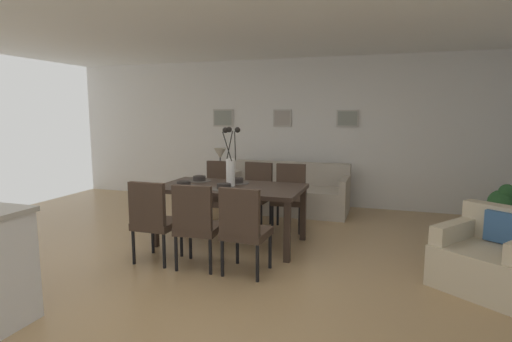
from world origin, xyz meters
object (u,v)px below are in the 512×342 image
(dining_chair_mid_left, at_px, (244,226))
(side_table, at_px, (221,191))
(bowl_near_right, at_px, (199,178))
(dining_chair_far_right, at_px, (256,191))
(bowl_near_left, at_px, (184,183))
(bowl_far_right, at_px, (237,180))
(bowl_far_left, at_px, (224,186))
(framed_picture_center, at_px, (282,118))
(dining_chair_near_right, at_px, (218,189))
(dining_chair_near_left, at_px, (153,218))
(dining_chair_mid_right, at_px, (289,193))
(potted_plant, at_px, (502,205))
(dining_chair_far_left, at_px, (197,222))
(framed_picture_left, at_px, (223,118))
(sofa, at_px, (287,195))
(centerpiece_vase, at_px, (231,164))
(framed_picture_right, at_px, (348,118))
(dining_table, at_px, (231,192))
(table_lamp, at_px, (220,156))
(armchair, at_px, (491,259))

(dining_chair_mid_left, height_order, side_table, dining_chair_mid_left)
(bowl_near_right, bearing_deg, dining_chair_far_right, 50.79)
(bowl_near_left, xyz_separation_m, bowl_far_right, (0.54, 0.44, 0.00))
(bowl_far_left, distance_m, framed_picture_center, 2.84)
(dining_chair_near_right, distance_m, side_table, 1.12)
(dining_chair_near_left, bearing_deg, framed_picture_center, 80.84)
(dining_chair_mid_right, height_order, bowl_far_right, dining_chair_mid_right)
(dining_chair_near_left, xyz_separation_m, potted_plant, (3.95, 2.62, -0.14))
(dining_chair_far_left, relative_size, framed_picture_left, 2.28)
(bowl_far_right, distance_m, potted_plant, 3.73)
(sofa, relative_size, potted_plant, 3.01)
(dining_chair_mid_right, height_order, centerpiece_vase, centerpiece_vase)
(bowl_far_right, relative_size, sofa, 0.08)
(dining_chair_far_right, height_order, centerpiece_vase, centerpiece_vase)
(dining_chair_mid_left, bearing_deg, dining_chair_mid_right, 89.05)
(potted_plant, bearing_deg, bowl_far_left, -150.39)
(framed_picture_right, bearing_deg, bowl_near_right, -126.46)
(centerpiece_vase, height_order, bowl_far_right, centerpiece_vase)
(dining_table, bearing_deg, dining_chair_far_right, 88.21)
(sofa, bearing_deg, bowl_far_left, -96.93)
(dining_chair_mid_right, bearing_deg, bowl_near_left, -134.10)
(table_lamp, distance_m, potted_plant, 4.39)
(side_table, bearing_deg, dining_chair_near_left, -81.71)
(bowl_far_left, relative_size, potted_plant, 0.25)
(table_lamp, distance_m, armchair, 4.50)
(bowl_near_left, distance_m, framed_picture_right, 3.31)
(centerpiece_vase, bearing_deg, armchair, -9.43)
(dining_table, distance_m, bowl_far_right, 0.25)
(dining_chair_mid_left, height_order, table_lamp, table_lamp)
(framed_picture_left, bearing_deg, dining_table, -65.29)
(dining_table, xyz_separation_m, table_lamp, (-0.96, 1.89, 0.23))
(bowl_far_right, xyz_separation_m, table_lamp, (-0.96, 1.67, 0.11))
(dining_table, bearing_deg, framed_picture_right, 65.29)
(dining_chair_near_right, bearing_deg, dining_chair_far_right, 3.62)
(framed_picture_center, bearing_deg, bowl_far_right, -90.00)
(bowl_near_right, bearing_deg, dining_chair_mid_left, -47.24)
(side_table, height_order, armchair, armchair)
(dining_chair_far_left, height_order, bowl_near_right, dining_chair_far_left)
(dining_chair_near_left, height_order, framed_picture_left, framed_picture_left)
(dining_chair_near_right, relative_size, centerpiece_vase, 1.25)
(bowl_near_left, bearing_deg, framed_picture_center, 78.82)
(potted_plant, bearing_deg, dining_chair_near_right, -168.07)
(dining_chair_mid_left, distance_m, framed_picture_left, 3.95)
(bowl_far_left, bearing_deg, side_table, 114.42)
(dining_chair_near_right, xyz_separation_m, potted_plant, (3.96, 0.84, -0.14))
(dining_chair_near_left, height_order, side_table, dining_chair_near_left)
(dining_chair_far_right, height_order, bowl_near_right, dining_chair_far_right)
(dining_chair_mid_left, relative_size, dining_chair_mid_right, 1.00)
(centerpiece_vase, height_order, framed_picture_center, framed_picture_center)
(bowl_near_left, distance_m, armchair, 3.41)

